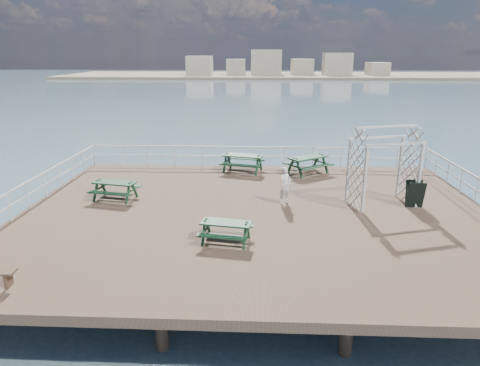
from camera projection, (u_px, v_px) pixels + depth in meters
name	position (u px, v px, depth m)	size (l,w,h in m)	color
ground	(256.00, 215.00, 16.44)	(18.00, 14.00, 0.30)	brown
sea_backdrop	(297.00, 72.00, 144.06)	(300.00, 300.00, 9.20)	#466476
railing	(255.00, 172.00, 18.60)	(17.77, 13.76, 1.10)	silver
picnic_table_a	(115.00, 186.00, 17.68)	(1.99, 1.73, 0.85)	#123218
picnic_table_b	(243.00, 159.00, 21.79)	(2.37, 2.09, 0.99)	#123218
picnic_table_c	(308.00, 161.00, 21.44)	(2.58, 2.49, 0.98)	#123218
picnic_table_d	(226.00, 227.00, 13.65)	(1.80, 1.54, 0.78)	#123218
trellis_arbor	(384.00, 170.00, 16.79)	(2.85, 2.05, 3.18)	silver
sandwich_board	(415.00, 194.00, 16.74)	(0.66, 0.50, 1.08)	black
person	(285.00, 186.00, 17.06)	(0.55, 0.36, 1.52)	white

